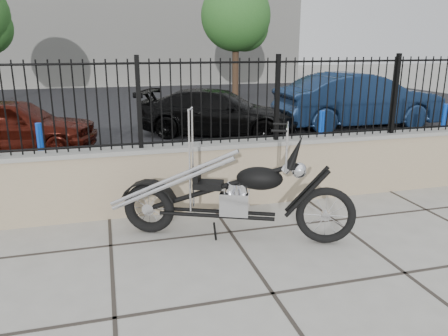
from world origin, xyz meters
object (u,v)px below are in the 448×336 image
car_black (218,113)px  car_blue (359,101)px  chopper_motorcycle (231,175)px  car_red (13,125)px

car_black → car_blue: bearing=-63.0°
car_blue → chopper_motorcycle: bearing=138.5°
chopper_motorcycle → car_red: bearing=145.1°
chopper_motorcycle → car_black: (1.47, 6.23, -0.22)m
chopper_motorcycle → car_red: (-3.41, 5.62, -0.21)m
car_red → car_black: 4.92m
chopper_motorcycle → car_blue: size_ratio=0.58×
chopper_motorcycle → car_red: 6.57m
chopper_motorcycle → car_black: size_ratio=0.66×
chopper_motorcycle → car_black: chopper_motorcycle is taller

